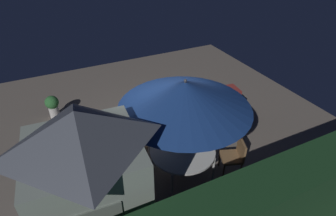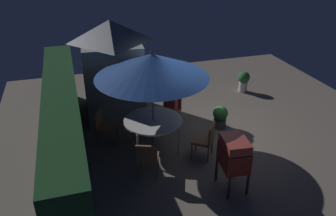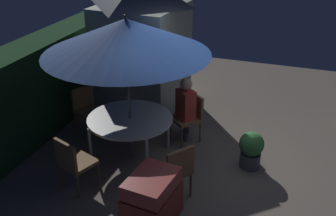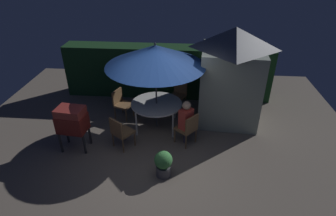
{
  "view_description": "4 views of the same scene",
  "coord_description": "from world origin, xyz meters",
  "px_view_note": "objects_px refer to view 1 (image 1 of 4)",
  "views": [
    {
      "loc": [
        2.11,
        5.32,
        4.84
      ],
      "look_at": [
        -0.24,
        0.45,
        1.27
      ],
      "focal_mm": 29.16,
      "sensor_mm": 36.0,
      "label": 1
    },
    {
      "loc": [
        -7.18,
        3.16,
        4.85
      ],
      "look_at": [
        0.27,
        0.91,
        0.82
      ],
      "focal_mm": 36.26,
      "sensor_mm": 36.0,
      "label": 2
    },
    {
      "loc": [
        -5.71,
        -1.24,
        3.97
      ],
      "look_at": [
        0.14,
        0.84,
        0.93
      ],
      "focal_mm": 44.07,
      "sensor_mm": 36.0,
      "label": 3
    },
    {
      "loc": [
        0.76,
        -5.39,
        4.61
      ],
      "look_at": [
        0.22,
        1.11,
        0.81
      ],
      "focal_mm": 29.76,
      "sensor_mm": 36.0,
      "label": 4
    }
  ],
  "objects_px": {
    "garden_shed": "(90,181)",
    "potted_plant_by_grill": "(136,121)",
    "patio_umbrella": "(185,95)",
    "person_in_red": "(135,141)",
    "chair_near_shed": "(132,149)",
    "potted_plant_by_shed": "(53,105)",
    "chair_toward_hedge": "(235,155)",
    "bbq_grill": "(225,100)",
    "chair_far_side": "(185,207)",
    "chair_toward_house": "(190,123)",
    "patio_table": "(183,152)"
  },
  "relations": [
    {
      "from": "patio_umbrella",
      "to": "chair_far_side",
      "type": "relative_size",
      "value": 2.95
    },
    {
      "from": "chair_toward_house",
      "to": "patio_umbrella",
      "type": "bearing_deg",
      "value": 53.41
    },
    {
      "from": "patio_table",
      "to": "person_in_red",
      "type": "xyz_separation_m",
      "value": [
        0.85,
        -0.72,
        0.06
      ]
    },
    {
      "from": "patio_umbrella",
      "to": "person_in_red",
      "type": "bearing_deg",
      "value": -40.11
    },
    {
      "from": "potted_plant_by_grill",
      "to": "person_in_red",
      "type": "distance_m",
      "value": 1.44
    },
    {
      "from": "garden_shed",
      "to": "patio_umbrella",
      "type": "distance_m",
      "value": 2.29
    },
    {
      "from": "patio_table",
      "to": "bbq_grill",
      "type": "xyz_separation_m",
      "value": [
        -1.99,
        -1.19,
        0.12
      ]
    },
    {
      "from": "chair_near_shed",
      "to": "chair_toward_hedge",
      "type": "bearing_deg",
      "value": 149.77
    },
    {
      "from": "patio_umbrella",
      "to": "garden_shed",
      "type": "bearing_deg",
      "value": 16.92
    },
    {
      "from": "chair_near_shed",
      "to": "chair_far_side",
      "type": "height_order",
      "value": "same"
    },
    {
      "from": "patio_umbrella",
      "to": "chair_far_side",
      "type": "xyz_separation_m",
      "value": [
        0.57,
        1.16,
        -1.66
      ]
    },
    {
      "from": "patio_table",
      "to": "potted_plant_by_shed",
      "type": "height_order",
      "value": "patio_table"
    },
    {
      "from": "chair_far_side",
      "to": "potted_plant_by_grill",
      "type": "xyz_separation_m",
      "value": [
        -0.18,
        -3.17,
        -0.17
      ]
    },
    {
      "from": "chair_near_shed",
      "to": "chair_far_side",
      "type": "bearing_deg",
      "value": 100.2
    },
    {
      "from": "garden_shed",
      "to": "chair_toward_house",
      "type": "xyz_separation_m",
      "value": [
        -2.88,
        -1.71,
        -0.9
      ]
    },
    {
      "from": "chair_toward_hedge",
      "to": "person_in_red",
      "type": "bearing_deg",
      "value": -29.87
    },
    {
      "from": "bbq_grill",
      "to": "chair_toward_hedge",
      "type": "bearing_deg",
      "value": 62.27
    },
    {
      "from": "bbq_grill",
      "to": "potted_plant_by_shed",
      "type": "distance_m",
      "value": 5.09
    },
    {
      "from": "patio_table",
      "to": "potted_plant_by_shed",
      "type": "relative_size",
      "value": 2.01
    },
    {
      "from": "chair_near_shed",
      "to": "potted_plant_by_grill",
      "type": "xyz_separation_m",
      "value": [
        -0.53,
        -1.23,
        -0.17
      ]
    },
    {
      "from": "chair_far_side",
      "to": "chair_toward_house",
      "type": "height_order",
      "value": "same"
    },
    {
      "from": "chair_near_shed",
      "to": "potted_plant_by_grill",
      "type": "height_order",
      "value": "chair_near_shed"
    },
    {
      "from": "potted_plant_by_grill",
      "to": "garden_shed",
      "type": "bearing_deg",
      "value": 57.47
    },
    {
      "from": "garden_shed",
      "to": "potted_plant_by_grill",
      "type": "xyz_separation_m",
      "value": [
        -1.68,
        -2.64,
        -1.08
      ]
    },
    {
      "from": "patio_table",
      "to": "chair_toward_house",
      "type": "xyz_separation_m",
      "value": [
        -0.8,
        -1.08,
        -0.2
      ]
    },
    {
      "from": "chair_far_side",
      "to": "chair_toward_house",
      "type": "relative_size",
      "value": 1.0
    },
    {
      "from": "garden_shed",
      "to": "patio_umbrella",
      "type": "height_order",
      "value": "garden_shed"
    },
    {
      "from": "chair_toward_house",
      "to": "person_in_red",
      "type": "distance_m",
      "value": 1.72
    },
    {
      "from": "patio_umbrella",
      "to": "potted_plant_by_grill",
      "type": "xyz_separation_m",
      "value": [
        0.39,
        -2.01,
        -1.83
      ]
    },
    {
      "from": "bbq_grill",
      "to": "chair_near_shed",
      "type": "xyz_separation_m",
      "value": [
        2.91,
        0.41,
        -0.33
      ]
    },
    {
      "from": "garden_shed",
      "to": "chair_near_shed",
      "type": "height_order",
      "value": "garden_shed"
    },
    {
      "from": "garden_shed",
      "to": "chair_near_shed",
      "type": "xyz_separation_m",
      "value": [
        -1.15,
        -1.4,
        -0.9
      ]
    },
    {
      "from": "chair_near_shed",
      "to": "chair_toward_hedge",
      "type": "height_order",
      "value": "same"
    },
    {
      "from": "chair_toward_house",
      "to": "person_in_red",
      "type": "height_order",
      "value": "person_in_red"
    },
    {
      "from": "potted_plant_by_grill",
      "to": "person_in_red",
      "type": "bearing_deg",
      "value": 70.19
    },
    {
      "from": "chair_near_shed",
      "to": "person_in_red",
      "type": "relative_size",
      "value": 0.71
    },
    {
      "from": "person_in_red",
      "to": "potted_plant_by_shed",
      "type": "bearing_deg",
      "value": -63.56
    },
    {
      "from": "chair_toward_hedge",
      "to": "potted_plant_by_shed",
      "type": "xyz_separation_m",
      "value": [
        3.51,
        -4.2,
        -0.11
      ]
    },
    {
      "from": "chair_toward_hedge",
      "to": "person_in_red",
      "type": "distance_m",
      "value": 2.31
    },
    {
      "from": "person_in_red",
      "to": "chair_toward_hedge",
      "type": "bearing_deg",
      "value": 150.13
    },
    {
      "from": "garden_shed",
      "to": "patio_umbrella",
      "type": "xyz_separation_m",
      "value": [
        -2.07,
        -0.63,
        0.75
      ]
    },
    {
      "from": "person_in_red",
      "to": "garden_shed",
      "type": "bearing_deg",
      "value": 47.91
    },
    {
      "from": "patio_umbrella",
      "to": "chair_toward_house",
      "type": "relative_size",
      "value": 2.95
    },
    {
      "from": "chair_toward_house",
      "to": "potted_plant_by_shed",
      "type": "distance_m",
      "value": 4.17
    },
    {
      "from": "chair_far_side",
      "to": "person_in_red",
      "type": "distance_m",
      "value": 1.92
    },
    {
      "from": "potted_plant_by_shed",
      "to": "chair_toward_house",
      "type": "bearing_deg",
      "value": 139.72
    },
    {
      "from": "chair_far_side",
      "to": "potted_plant_by_shed",
      "type": "height_order",
      "value": "chair_far_side"
    },
    {
      "from": "patio_table",
      "to": "chair_toward_hedge",
      "type": "height_order",
      "value": "chair_toward_hedge"
    },
    {
      "from": "chair_near_shed",
      "to": "potted_plant_by_shed",
      "type": "distance_m",
      "value": 3.34
    },
    {
      "from": "patio_table",
      "to": "person_in_red",
      "type": "distance_m",
      "value": 1.12
    }
  ]
}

